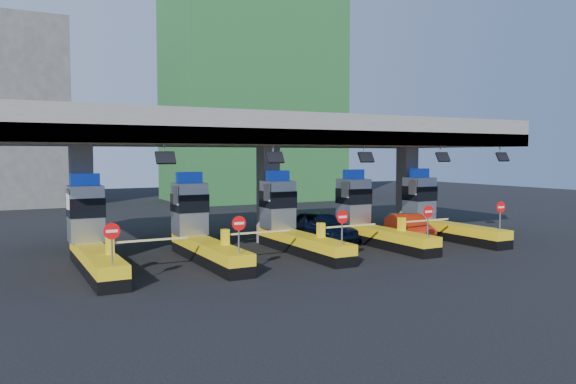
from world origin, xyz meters
name	(u,v)px	position (x,y,z in m)	size (l,w,h in m)	color
ground	(293,251)	(0.00, 0.00, 0.00)	(120.00, 120.00, 0.00)	black
toll_canopy	(269,135)	(0.00, 2.87, 6.13)	(28.00, 12.09, 7.00)	slate
toll_lane_far_left	(91,237)	(-10.00, 0.28, 1.40)	(4.43, 8.00, 4.16)	black
toll_lane_left	(200,230)	(-5.00, 0.28, 1.40)	(4.43, 8.00, 4.16)	black
toll_lane_center	(291,224)	(0.00, 0.28, 1.40)	(4.43, 8.00, 4.16)	black
toll_lane_right	(369,219)	(5.00, 0.28, 1.40)	(4.43, 8.00, 4.16)	black
toll_lane_far_right	(436,214)	(10.00, 0.28, 1.40)	(4.43, 8.00, 4.16)	black
bg_building_scaffold	(252,74)	(12.00, 32.00, 14.00)	(18.00, 12.00, 28.00)	#1E5926
van	(321,226)	(2.85, 1.96, 0.90)	(2.13, 5.30, 1.80)	black
red_car	(409,228)	(7.43, -0.32, 0.79)	(1.67, 4.78, 1.57)	#B3260D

